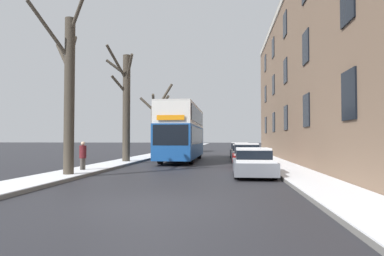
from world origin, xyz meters
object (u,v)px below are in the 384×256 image
Objects in this scene: bare_tree_left_2 at (156,125)px; parked_car_2 at (242,153)px; bare_tree_left_0 at (69,86)px; parked_car_3 at (240,150)px; pedestrian_left_sidewalk at (83,156)px; parked_car_0 at (253,163)px; parked_car_1 at (246,156)px; double_decker_bus at (182,130)px; bare_tree_left_1 at (126,104)px; oncoming_van at (193,143)px.

parked_car_2 is (8.26, -6.04, -2.52)m from bare_tree_left_2.
parked_car_3 is (8.38, 18.62, -3.51)m from bare_tree_left_0.
parked_car_0 is at bearing -77.81° from pedestrian_left_sidewalk.
parked_car_0 is at bearing -90.00° from parked_car_1.
double_decker_bus is (3.50, -6.26, -0.71)m from bare_tree_left_2.
bare_tree_left_2 is 1.79× the size of parked_car_2.
bare_tree_left_1 reaches higher than parked_car_0.
parked_car_1 is 11.56m from parked_car_3.
oncoming_van is at bearing 85.82° from bare_tree_left_0.
parked_car_1 is at bearing -54.06° from bare_tree_left_2.
parked_car_2 is at bearing -36.15° from bare_tree_left_2.
parked_car_0 is 10.99m from parked_car_2.
oncoming_van is (-1.22, 20.58, -1.20)m from double_decker_bus.
bare_tree_left_1 is 1.95× the size of parked_car_3.
parked_car_3 is 0.79× the size of oncoming_van.
oncoming_van is at bearing 80.97° from bare_tree_left_2.
parked_car_2 is at bearing 90.00° from parked_car_0.
parked_car_1 is at bearing -43.41° from pedestrian_left_sidewalk.
parked_car_2 is at bearing -22.97° from pedestrian_left_sidewalk.
parked_car_0 is (8.38, 1.43, -3.54)m from bare_tree_left_0.
bare_tree_left_2 reaches higher than oncoming_van.
parked_car_1 reaches higher than parked_car_0.
bare_tree_left_1 reaches higher than bare_tree_left_2.
bare_tree_left_0 is at bearing -106.51° from double_decker_bus.
bare_tree_left_0 is 15.40m from parked_car_2.
bare_tree_left_0 is 12.84m from double_decker_bus.
oncoming_van reaches higher than parked_car_1.
bare_tree_left_2 reaches higher than parked_car_0.
bare_tree_left_0 is 2.35× the size of parked_car_1.
bare_tree_left_0 reaches higher than parked_car_1.
bare_tree_left_1 reaches higher than oncoming_van.
parked_car_0 is 0.80× the size of oncoming_van.
bare_tree_left_2 is 1.70× the size of parked_car_0.
bare_tree_left_1 is at bearing 167.01° from parked_car_1.
oncoming_van is (-5.99, 20.36, 0.61)m from parked_car_2.
bare_tree_left_2 is 14.63m from oncoming_van.
bare_tree_left_0 is 2.19× the size of parked_car_0.
pedestrian_left_sidewalk is (-8.65, -4.86, 0.21)m from parked_car_1.
double_decker_bus is at bearing -177.36° from parked_car_2.
bare_tree_left_0 is 3.95m from pedestrian_left_sidewalk.
oncoming_van is (2.28, 14.33, -1.91)m from bare_tree_left_2.
bare_tree_left_0 is 0.81× the size of double_decker_bus.
pedestrian_left_sidewalk is (-0.38, -16.26, -2.26)m from bare_tree_left_2.
double_decker_bus is 2.70× the size of parked_car_0.
double_decker_bus reaches higher than oncoming_van.
bare_tree_left_2 is 1.37× the size of oncoming_van.
parked_car_2 is at bearing 90.00° from parked_car_1.
parked_car_3 is (8.26, 0.16, -2.49)m from bare_tree_left_2.
parked_car_2 is 21.24m from oncoming_van.
parked_car_1 is at bearing -76.90° from oncoming_van.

